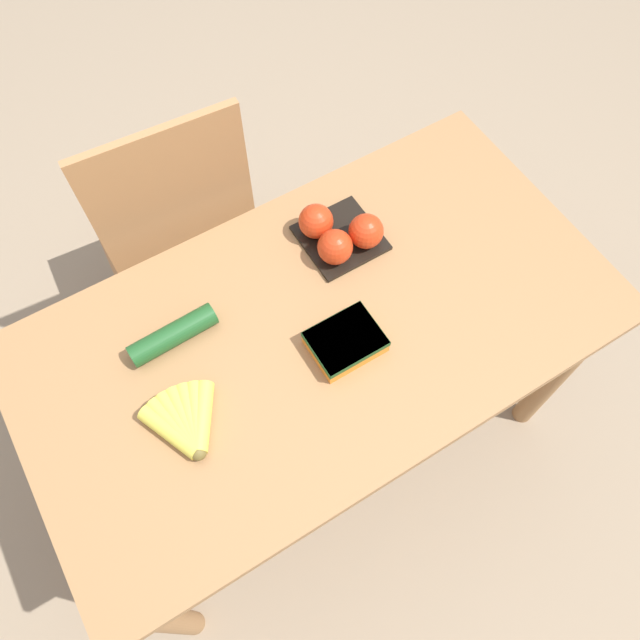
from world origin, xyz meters
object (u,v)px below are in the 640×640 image
(chair, at_px, (177,227))
(tomato_pack, at_px, (339,234))
(banana_bunch, at_px, (186,423))
(carrot_bag, at_px, (345,341))
(cucumber_near, at_px, (173,335))

(chair, xyz_separation_m, tomato_pack, (0.27, -0.42, 0.28))
(chair, distance_m, tomato_pack, 0.57)
(chair, bearing_deg, banana_bunch, 74.39)
(tomato_pack, relative_size, carrot_bag, 1.18)
(carrot_bag, bearing_deg, tomato_pack, 60.82)
(tomato_pack, bearing_deg, chair, 122.41)
(tomato_pack, distance_m, cucumber_near, 0.43)
(tomato_pack, relative_size, cucumber_near, 0.89)
(chair, bearing_deg, cucumber_near, 73.86)
(chair, distance_m, banana_bunch, 0.71)
(banana_bunch, distance_m, tomato_pack, 0.53)
(chair, height_order, carrot_bag, chair)
(chair, relative_size, cucumber_near, 5.05)
(tomato_pack, xyz_separation_m, cucumber_near, (-0.43, -0.03, -0.02))
(banana_bunch, relative_size, cucumber_near, 0.84)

